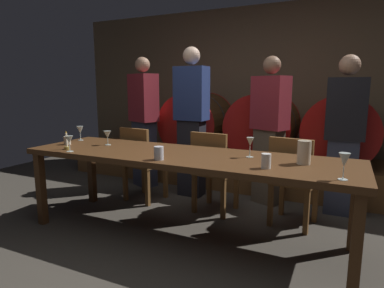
# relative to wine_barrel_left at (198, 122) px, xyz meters

# --- Properties ---
(ground_plane) EXTENTS (8.29, 8.29, 0.00)m
(ground_plane) POSITION_rel_wine_barrel_left_xyz_m (0.95, -2.09, -0.83)
(ground_plane) COLOR #3F3A33
(back_wall) EXTENTS (6.38, 0.24, 2.47)m
(back_wall) POSITION_rel_wine_barrel_left_xyz_m (0.95, 0.55, 0.40)
(back_wall) COLOR brown
(back_wall) RESTS_ON ground
(barrel_shelf) EXTENTS (5.74, 0.90, 0.42)m
(barrel_shelf) POSITION_rel_wine_barrel_left_xyz_m (0.95, 0.00, -0.62)
(barrel_shelf) COLOR brown
(barrel_shelf) RESTS_ON ground
(wine_barrel_left) EXTENTS (0.84, 0.87, 0.84)m
(wine_barrel_left) POSITION_rel_wine_barrel_left_xyz_m (0.00, 0.00, 0.00)
(wine_barrel_left) COLOR #513319
(wine_barrel_left) RESTS_ON barrel_shelf
(wine_barrel_center) EXTENTS (0.84, 0.87, 0.84)m
(wine_barrel_center) POSITION_rel_wine_barrel_left_xyz_m (0.96, 0.00, 0.00)
(wine_barrel_center) COLOR brown
(wine_barrel_center) RESTS_ON barrel_shelf
(wine_barrel_right) EXTENTS (0.84, 0.87, 0.84)m
(wine_barrel_right) POSITION_rel_wine_barrel_left_xyz_m (1.88, 0.00, 0.00)
(wine_barrel_right) COLOR #513319
(wine_barrel_right) RESTS_ON barrel_shelf
(dining_table) EXTENTS (2.92, 0.83, 0.76)m
(dining_table) POSITION_rel_wine_barrel_left_xyz_m (0.67, -1.79, -0.14)
(dining_table) COLOR #4C2D16
(dining_table) RESTS_ON ground
(chair_left) EXTENTS (0.45, 0.45, 0.88)m
(chair_left) POSITION_rel_wine_barrel_left_xyz_m (-0.20, -1.18, -0.34)
(chair_left) COLOR brown
(chair_left) RESTS_ON ground
(chair_center) EXTENTS (0.44, 0.44, 0.88)m
(chair_center) POSITION_rel_wine_barrel_left_xyz_m (0.70, -1.17, -0.34)
(chair_center) COLOR brown
(chair_center) RESTS_ON ground
(chair_right) EXTENTS (0.45, 0.45, 0.88)m
(chair_right) POSITION_rel_wine_barrel_left_xyz_m (1.52, -1.17, -0.34)
(chair_right) COLOR brown
(chair_right) RESTS_ON ground
(guest_far_left) EXTENTS (0.44, 0.36, 1.72)m
(guest_far_left) POSITION_rel_wine_barrel_left_xyz_m (-0.51, -0.63, 0.05)
(guest_far_left) COLOR #33384C
(guest_far_left) RESTS_ON ground
(guest_center_left) EXTENTS (0.38, 0.25, 1.80)m
(guest_center_left) POSITION_rel_wine_barrel_left_xyz_m (0.24, -0.72, 0.10)
(guest_center_left) COLOR black
(guest_center_left) RESTS_ON ground
(guest_center_right) EXTENTS (0.44, 0.37, 1.67)m
(guest_center_right) POSITION_rel_wine_barrel_left_xyz_m (1.16, -0.60, 0.02)
(guest_center_right) COLOR brown
(guest_center_right) RESTS_ON ground
(guest_far_right) EXTENTS (0.39, 0.25, 1.66)m
(guest_far_right) POSITION_rel_wine_barrel_left_xyz_m (1.93, -0.60, 0.01)
(guest_far_right) COLOR #33384C
(guest_far_right) RESTS_ON ground
(candle_center) EXTENTS (0.05, 0.05, 0.18)m
(candle_center) POSITION_rel_wine_barrel_left_xyz_m (-0.41, -2.07, -0.03)
(candle_center) COLOR olive
(candle_center) RESTS_ON dining_table
(pitcher) EXTENTS (0.10, 0.10, 0.18)m
(pitcher) POSITION_rel_wine_barrel_left_xyz_m (1.67, -1.74, 0.02)
(pitcher) COLOR beige
(pitcher) RESTS_ON dining_table
(wine_glass_far_left) EXTENTS (0.07, 0.07, 0.16)m
(wine_glass_far_left) POSITION_rel_wine_barrel_left_xyz_m (-0.68, -1.62, 0.04)
(wine_glass_far_left) COLOR silver
(wine_glass_far_left) RESTS_ON dining_table
(wine_glass_left) EXTENTS (0.07, 0.07, 0.14)m
(wine_glass_left) POSITION_rel_wine_barrel_left_xyz_m (-0.30, -2.14, 0.03)
(wine_glass_left) COLOR silver
(wine_glass_left) RESTS_ON dining_table
(wine_glass_center) EXTENTS (0.07, 0.07, 0.14)m
(wine_glass_center) POSITION_rel_wine_barrel_left_xyz_m (-0.22, -1.72, 0.03)
(wine_glass_center) COLOR silver
(wine_glass_center) RESTS_ON dining_table
(wine_glass_right) EXTENTS (0.06, 0.06, 0.17)m
(wine_glass_right) POSITION_rel_wine_barrel_left_xyz_m (1.23, -1.68, 0.05)
(wine_glass_right) COLOR silver
(wine_glass_right) RESTS_ON dining_table
(wine_glass_far_right) EXTENTS (0.07, 0.07, 0.17)m
(wine_glass_far_right) POSITION_rel_wine_barrel_left_xyz_m (1.94, -2.09, 0.05)
(wine_glass_far_right) COLOR silver
(wine_glass_far_right) RESTS_ON dining_table
(cup_left) EXTENTS (0.07, 0.07, 0.08)m
(cup_left) POSITION_rel_wine_barrel_left_xyz_m (-0.61, -1.88, -0.03)
(cup_left) COLOR beige
(cup_left) RESTS_ON dining_table
(cup_center) EXTENTS (0.08, 0.08, 0.11)m
(cup_center) POSITION_rel_wine_barrel_left_xyz_m (0.60, -2.08, -0.02)
(cup_center) COLOR silver
(cup_center) RESTS_ON dining_table
(cup_right) EXTENTS (0.07, 0.07, 0.11)m
(cup_right) POSITION_rel_wine_barrel_left_xyz_m (1.44, -2.00, -0.02)
(cup_right) COLOR white
(cup_right) RESTS_ON dining_table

